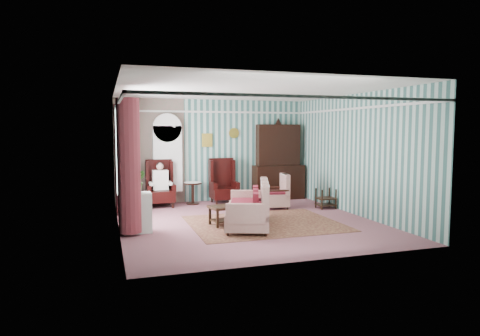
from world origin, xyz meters
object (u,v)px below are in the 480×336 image
object	(u,v)px
dresser_hutch	(279,159)
seated_woman	(160,185)
wingback_right	(224,181)
wingback_left	(160,183)
nest_table	(326,198)
plant_stand	(137,213)
round_side_table	(193,193)
sofa	(247,205)
bookcase	(167,164)
floral_armchair	(274,190)
coffee_table	(231,215)

from	to	relation	value
dresser_hutch	seated_woman	size ratio (longest dim) A/B	2.00
wingback_right	dresser_hutch	bearing A→B (deg)	8.77
wingback_left	wingback_right	world-z (taller)	same
nest_table	plant_stand	size ratio (longest dim) A/B	0.68
wingback_right	round_side_table	world-z (taller)	wingback_right
plant_stand	sofa	distance (m)	2.26
dresser_hutch	plant_stand	distance (m)	5.31
dresser_hutch	plant_stand	size ratio (longest dim) A/B	2.95
seated_woman	bookcase	bearing A→B (deg)	57.34
floral_armchair	coffee_table	xyz separation A→B (m)	(-1.61, -1.50, -0.26)
nest_table	wingback_left	bearing A→B (deg)	159.15
nest_table	coffee_table	distance (m)	3.09
round_side_table	plant_stand	world-z (taller)	plant_stand
seated_woman	floral_armchair	distance (m)	3.02
round_side_table	plant_stand	distance (m)	3.36
bookcase	round_side_table	xyz separation A→B (m)	(0.65, -0.24, -0.82)
seated_woman	wingback_right	bearing A→B (deg)	0.00
bookcase	seated_woman	size ratio (longest dim) A/B	1.90
bookcase	sofa	distance (m)	3.58
wingback_right	nest_table	world-z (taller)	wingback_right
wingback_left	coffee_table	xyz separation A→B (m)	(1.18, -2.64, -0.41)
wingback_left	plant_stand	bearing A→B (deg)	-106.22
round_side_table	nest_table	size ratio (longest dim) A/B	1.11
nest_table	floral_armchair	distance (m)	1.36
coffee_table	sofa	bearing A→B (deg)	-43.56
dresser_hutch	wingback_right	size ratio (longest dim) A/B	1.89
bookcase	nest_table	size ratio (longest dim) A/B	4.15
round_side_table	coffee_table	world-z (taller)	round_side_table
plant_stand	dresser_hutch	bearing A→B (deg)	35.08
dresser_hutch	wingback_right	world-z (taller)	dresser_hutch
nest_table	coffee_table	size ratio (longest dim) A/B	0.57
seated_woman	wingback_left	bearing A→B (deg)	0.00
dresser_hutch	round_side_table	xyz separation A→B (m)	(-2.60, -0.12, -0.88)
seated_woman	nest_table	bearing A→B (deg)	-20.85
nest_table	sofa	xyz separation A→B (m)	(-2.61, -1.36, 0.18)
wingback_left	round_side_table	bearing A→B (deg)	9.46
sofa	coffee_table	xyz separation A→B (m)	(-0.28, 0.26, -0.24)
floral_armchair	seated_woman	bearing A→B (deg)	76.53
nest_table	floral_armchair	size ratio (longest dim) A/B	0.56
wingback_right	plant_stand	world-z (taller)	wingback_right
dresser_hutch	wingback_left	size ratio (longest dim) A/B	1.89
dresser_hutch	seated_woman	world-z (taller)	dresser_hutch
wingback_left	dresser_hutch	bearing A→B (deg)	4.41
wingback_left	sofa	xyz separation A→B (m)	(1.46, -2.91, -0.17)
seated_woman	coffee_table	world-z (taller)	seated_woman
wingback_right	seated_woman	bearing A→B (deg)	180.00
wingback_right	coffee_table	world-z (taller)	wingback_right
round_side_table	coffee_table	bearing A→B (deg)	-84.27
seated_woman	plant_stand	xyz separation A→B (m)	(-0.80, -2.75, -0.19)
wingback_left	sofa	world-z (taller)	wingback_left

